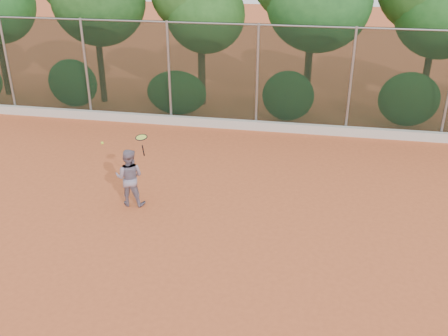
# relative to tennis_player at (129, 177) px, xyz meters

# --- Properties ---
(ground) EXTENTS (80.00, 80.00, 0.00)m
(ground) POSITION_rel_tennis_player_xyz_m (2.35, -1.16, -0.72)
(ground) COLOR #CB5C30
(ground) RESTS_ON ground
(concrete_curb) EXTENTS (24.00, 0.20, 0.30)m
(concrete_curb) POSITION_rel_tennis_player_xyz_m (2.35, 5.66, -0.57)
(concrete_curb) COLOR beige
(concrete_curb) RESTS_ON ground
(tennis_player) EXTENTS (0.73, 0.59, 1.45)m
(tennis_player) POSITION_rel_tennis_player_xyz_m (0.00, 0.00, 0.00)
(tennis_player) COLOR gray
(tennis_player) RESTS_ON ground
(chainlink_fence) EXTENTS (24.09, 0.09, 3.50)m
(chainlink_fence) POSITION_rel_tennis_player_xyz_m (2.35, 5.84, 1.13)
(chainlink_fence) COLOR black
(chainlink_fence) RESTS_ON ground
(tennis_racket) EXTENTS (0.35, 0.35, 0.53)m
(tennis_racket) POSITION_rel_tennis_player_xyz_m (0.44, -0.16, 1.10)
(tennis_racket) COLOR black
(tennis_racket) RESTS_ON ground
(tennis_ball_in_flight) EXTENTS (0.07, 0.07, 0.07)m
(tennis_ball_in_flight) POSITION_rel_tennis_player_xyz_m (-0.71, 0.22, 0.75)
(tennis_ball_in_flight) COLOR #C1DB31
(tennis_ball_in_flight) RESTS_ON ground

